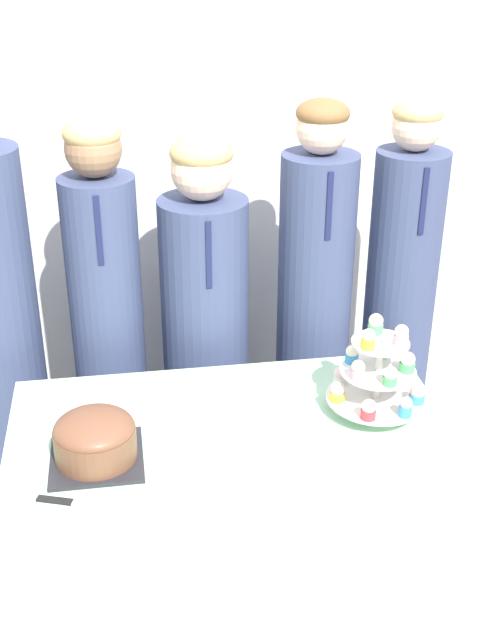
{
  "coord_description": "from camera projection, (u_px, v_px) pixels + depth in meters",
  "views": [
    {
      "loc": [
        -0.26,
        -1.43,
        2.01
      ],
      "look_at": [
        0.03,
        0.41,
        1.07
      ],
      "focal_mm": 45.0,
      "sensor_mm": 36.0,
      "label": 1
    }
  ],
  "objects": [
    {
      "name": "student_3",
      "position": [
        313.0,
        325.0,
        2.82
      ],
      "size": [
        0.26,
        0.26,
        1.51
      ],
      "color": "#384266",
      "rests_on": "ground_plane"
    },
    {
      "name": "student_2",
      "position": [
        206.0,
        346.0,
        2.79
      ],
      "size": [
        0.3,
        0.3,
        1.42
      ],
      "color": "#384266",
      "rests_on": "ground_plane"
    },
    {
      "name": "cake_knife",
      "position": [
        76.0,
        503.0,
        1.94
      ],
      "size": [
        0.29,
        0.12,
        0.01
      ],
      "rotation": [
        0.0,
        0.0,
        -0.34
      ],
      "color": "silver",
      "rests_on": "table"
    },
    {
      "name": "student_4",
      "position": [
        397.0,
        320.0,
        2.87
      ],
      "size": [
        0.25,
        0.25,
        1.5
      ],
      "color": "#384266",
      "rests_on": "ground_plane"
    },
    {
      "name": "wall_back",
      "position": [
        186.0,
        121.0,
        2.92
      ],
      "size": [
        9.0,
        0.06,
        2.7
      ],
      "color": "silver",
      "rests_on": "ground_plane"
    },
    {
      "name": "table",
      "position": [
        233.0,
        538.0,
        2.37
      ],
      "size": [
        1.23,
        0.75,
        0.74
      ],
      "color": "#A8DBB2",
      "rests_on": "ground_plane"
    },
    {
      "name": "cupcake_stand",
      "position": [
        378.0,
        373.0,
        2.26
      ],
      "size": [
        0.28,
        0.28,
        0.29
      ],
      "color": "silver",
      "rests_on": "table"
    },
    {
      "name": "round_cake",
      "position": [
        95.0,
        438.0,
        2.07
      ],
      "size": [
        0.24,
        0.24,
        0.14
      ],
      "color": "#232328",
      "rests_on": "table"
    },
    {
      "name": "student_1",
      "position": [
        109.0,
        341.0,
        2.73
      ],
      "size": [
        0.24,
        0.25,
        1.48
      ],
      "color": "#384266",
      "rests_on": "ground_plane"
    }
  ]
}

